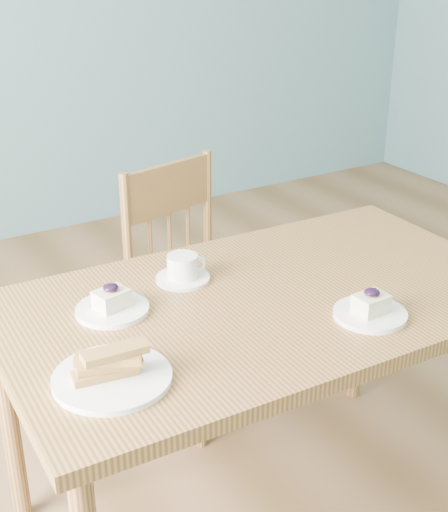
{
  "coord_description": "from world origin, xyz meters",
  "views": [
    {
      "loc": [
        -1.18,
        -1.26,
        1.55
      ],
      "look_at": [
        -0.35,
        0.11,
        0.83
      ],
      "focal_mm": 50.0,
      "sensor_mm": 36.0,
      "label": 1
    }
  ],
  "objects_px": {
    "dining_table": "(265,321)",
    "dining_chair": "(196,290)",
    "cheesecake_plate_near": "(370,310)",
    "biscotti_plate": "(112,371)",
    "coffee_cup": "(183,270)",
    "cheesecake_plate_far": "(112,305)"
  },
  "relations": [
    {
      "from": "cheesecake_plate_far",
      "to": "biscotti_plate",
      "type": "bearing_deg",
      "value": -113.23
    },
    {
      "from": "cheesecake_plate_near",
      "to": "coffee_cup",
      "type": "relative_size",
      "value": 1.23
    },
    {
      "from": "coffee_cup",
      "to": "biscotti_plate",
      "type": "distance_m",
      "value": 0.48
    },
    {
      "from": "dining_table",
      "to": "dining_chair",
      "type": "distance_m",
      "value": 0.63
    },
    {
      "from": "dining_table",
      "to": "coffee_cup",
      "type": "height_order",
      "value": "coffee_cup"
    },
    {
      "from": "dining_chair",
      "to": "cheesecake_plate_near",
      "type": "bearing_deg",
      "value": -100.97
    },
    {
      "from": "dining_table",
      "to": "cheesecake_plate_far",
      "type": "relative_size",
      "value": 7.61
    },
    {
      "from": "dining_chair",
      "to": "cheesecake_plate_far",
      "type": "xyz_separation_m",
      "value": [
        -0.49,
        -0.46,
        0.29
      ]
    },
    {
      "from": "dining_chair",
      "to": "cheesecake_plate_far",
      "type": "distance_m",
      "value": 0.73
    },
    {
      "from": "coffee_cup",
      "to": "biscotti_plate",
      "type": "xyz_separation_m",
      "value": [
        -0.35,
        -0.33,
        -0.01
      ]
    },
    {
      "from": "biscotti_plate",
      "to": "coffee_cup",
      "type": "bearing_deg",
      "value": 44.0
    },
    {
      "from": "cheesecake_plate_near",
      "to": "biscotti_plate",
      "type": "bearing_deg",
      "value": 173.54
    },
    {
      "from": "dining_chair",
      "to": "cheesecake_plate_far",
      "type": "bearing_deg",
      "value": -149.88
    },
    {
      "from": "cheesecake_plate_far",
      "to": "biscotti_plate",
      "type": "distance_m",
      "value": 0.29
    },
    {
      "from": "dining_table",
      "to": "cheesecake_plate_near",
      "type": "xyz_separation_m",
      "value": [
        0.15,
        -0.22,
        0.09
      ]
    },
    {
      "from": "dining_table",
      "to": "coffee_cup",
      "type": "xyz_separation_m",
      "value": [
        -0.14,
        0.19,
        0.1
      ]
    },
    {
      "from": "coffee_cup",
      "to": "biscotti_plate",
      "type": "relative_size",
      "value": 0.58
    },
    {
      "from": "dining_table",
      "to": "cheesecake_plate_far",
      "type": "xyz_separation_m",
      "value": [
        -0.37,
        0.12,
        0.09
      ]
    },
    {
      "from": "dining_chair",
      "to": "biscotti_plate",
      "type": "bearing_deg",
      "value": -142.82
    },
    {
      "from": "dining_chair",
      "to": "cheesecake_plate_far",
      "type": "height_order",
      "value": "dining_chair"
    },
    {
      "from": "cheesecake_plate_far",
      "to": "cheesecake_plate_near",
      "type": "bearing_deg",
      "value": -33.41
    },
    {
      "from": "cheesecake_plate_near",
      "to": "coffee_cup",
      "type": "height_order",
      "value": "cheesecake_plate_near"
    }
  ]
}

